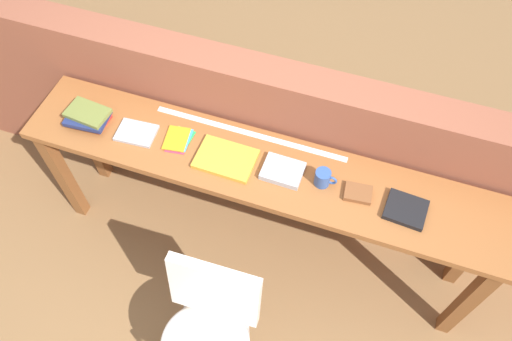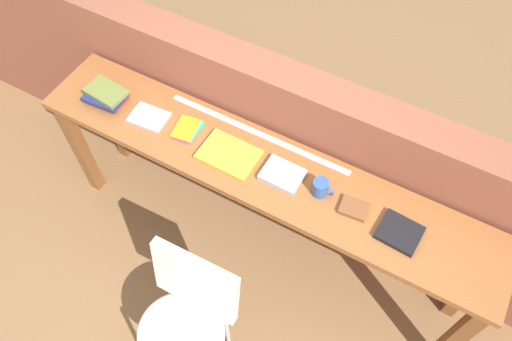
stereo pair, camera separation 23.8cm
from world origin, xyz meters
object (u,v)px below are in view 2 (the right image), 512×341
object	(u,v)px
magazine_cycling	(149,117)
book_open_centre	(229,155)
book_repair_rightmost	(400,233)
mug	(321,188)
leather_journal_brown	(354,208)
book_stack_leftmost	(107,95)
pamphlet_pile_colourful	(187,129)
chair_white_moulded	(186,316)

from	to	relation	value
magazine_cycling	book_open_centre	xyz separation A→B (m)	(0.50, -0.00, 0.00)
magazine_cycling	book_repair_rightmost	world-z (taller)	book_repair_rightmost
book_open_centre	mug	bearing A→B (deg)	3.86
mug	book_repair_rightmost	size ratio (longest dim) A/B	0.59
book_repair_rightmost	book_open_centre	bearing A→B (deg)	-176.02
magazine_cycling	leather_journal_brown	distance (m)	1.17
leather_journal_brown	book_stack_leftmost	bearing A→B (deg)	175.10
mug	pamphlet_pile_colourful	bearing A→B (deg)	178.96
mug	book_stack_leftmost	bearing A→B (deg)	-178.83
book_stack_leftmost	leather_journal_brown	size ratio (longest dim) A/B	1.76
pamphlet_pile_colourful	mug	size ratio (longest dim) A/B	1.65
chair_white_moulded	book_open_centre	size ratio (longest dim) A/B	3.04
book_open_centre	mug	world-z (taller)	mug
magazine_cycling	leather_journal_brown	xyz separation A→B (m)	(1.17, 0.01, 0.00)
book_stack_leftmost	magazine_cycling	world-z (taller)	book_stack_leftmost
leather_journal_brown	book_repair_rightmost	size ratio (longest dim) A/B	0.69
leather_journal_brown	book_repair_rightmost	world-z (taller)	book_repair_rightmost
chair_white_moulded	pamphlet_pile_colourful	world-z (taller)	same
mug	book_repair_rightmost	world-z (taller)	mug
magazine_cycling	mug	size ratio (longest dim) A/B	1.82
pamphlet_pile_colourful	book_repair_rightmost	size ratio (longest dim) A/B	0.97
pamphlet_pile_colourful	mug	bearing A→B (deg)	-1.04
book_stack_leftmost	pamphlet_pile_colourful	xyz separation A→B (m)	(0.49, 0.04, -0.04)
book_stack_leftmost	mug	size ratio (longest dim) A/B	2.09
book_stack_leftmost	mug	distance (m)	1.26
chair_white_moulded	leather_journal_brown	world-z (taller)	leather_journal_brown
chair_white_moulded	book_repair_rightmost	distance (m)	1.09
magazine_cycling	pamphlet_pile_colourful	size ratio (longest dim) A/B	1.10
mug	book_repair_rightmost	bearing A→B (deg)	-3.28
chair_white_moulded	book_repair_rightmost	size ratio (longest dim) A/B	4.75
book_repair_rightmost	magazine_cycling	bearing A→B (deg)	-176.25
book_stack_leftmost	pamphlet_pile_colourful	size ratio (longest dim) A/B	1.26
leather_journal_brown	book_repair_rightmost	xyz separation A→B (m)	(0.23, -0.02, 0.00)
leather_journal_brown	chair_white_moulded	bearing A→B (deg)	-130.37
pamphlet_pile_colourful	book_open_centre	bearing A→B (deg)	-8.09
mug	leather_journal_brown	size ratio (longest dim) A/B	0.85
book_stack_leftmost	leather_journal_brown	xyz separation A→B (m)	(1.44, 0.02, -0.03)
mug	book_repair_rightmost	distance (m)	0.41
magazine_cycling	leather_journal_brown	bearing A→B (deg)	-3.47
book_open_centre	mug	size ratio (longest dim) A/B	2.67
book_stack_leftmost	mug	xyz separation A→B (m)	(1.26, 0.03, 0.00)
book_stack_leftmost	book_open_centre	world-z (taller)	book_stack_leftmost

